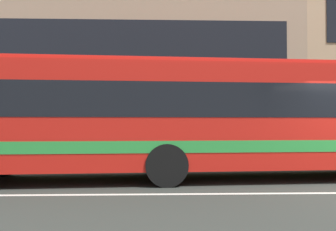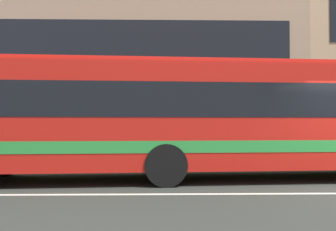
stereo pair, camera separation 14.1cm
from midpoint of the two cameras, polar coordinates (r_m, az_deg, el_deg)
The scene contains 3 objects.
hedge_row_far at distance 13.59m, azimuth 7.12°, elevation -5.36°, with size 15.31×1.10×0.99m, color #25531A.
apartment_block_left at distance 22.50m, azimuth -15.60°, elevation 6.83°, with size 24.71×8.45×9.26m.
transit_bus at distance 10.03m, azimuth 3.07°, elevation 0.02°, with size 12.36×3.34×3.05m.
Camera 1 is at (-4.91, -7.87, 1.45)m, focal length 40.46 mm.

